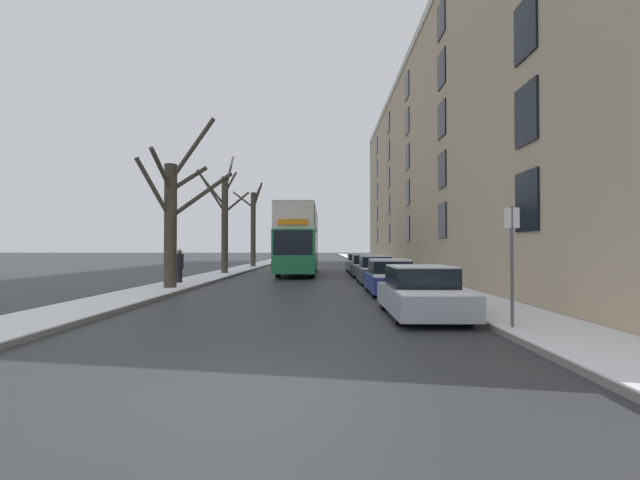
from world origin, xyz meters
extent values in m
plane|color=#303335|center=(0.00, 0.00, 0.00)|extent=(320.00, 320.00, 0.00)
cube|color=slate|center=(-5.92, 53.00, 0.07)|extent=(2.32, 130.00, 0.13)
cube|color=white|center=(-5.92, 53.00, 0.15)|extent=(2.30, 130.00, 0.03)
cube|color=slate|center=(5.92, 53.00, 0.07)|extent=(2.32, 130.00, 0.13)
cube|color=white|center=(5.92, 53.00, 0.15)|extent=(2.30, 130.00, 0.03)
cube|color=tan|center=(11.58, 25.29, 8.09)|extent=(9.00, 51.69, 16.19)
cube|color=black|center=(7.05, 7.10, 3.24)|extent=(0.08, 1.40, 1.80)
cube|color=black|center=(7.05, 16.20, 3.24)|extent=(0.08, 1.40, 1.80)
cube|color=black|center=(7.05, 25.29, 3.24)|extent=(0.08, 1.40, 1.80)
cube|color=black|center=(7.05, 34.39, 3.24)|extent=(0.08, 1.40, 1.80)
cube|color=black|center=(7.05, 43.49, 3.24)|extent=(0.08, 1.40, 1.80)
cube|color=black|center=(7.05, 7.10, 5.83)|extent=(0.08, 1.40, 1.80)
cube|color=black|center=(7.05, 16.20, 5.83)|extent=(0.08, 1.40, 1.80)
cube|color=black|center=(7.05, 25.29, 5.83)|extent=(0.08, 1.40, 1.80)
cube|color=black|center=(7.05, 34.39, 5.83)|extent=(0.08, 1.40, 1.80)
cube|color=black|center=(7.05, 43.49, 5.83)|extent=(0.08, 1.40, 1.80)
cube|color=black|center=(7.05, 7.10, 8.42)|extent=(0.08, 1.40, 1.80)
cube|color=black|center=(7.05, 16.20, 8.42)|extent=(0.08, 1.40, 1.80)
cube|color=black|center=(7.05, 25.29, 8.42)|extent=(0.08, 1.40, 1.80)
cube|color=black|center=(7.05, 34.39, 8.42)|extent=(0.08, 1.40, 1.80)
cube|color=black|center=(7.05, 43.49, 8.42)|extent=(0.08, 1.40, 1.80)
cube|color=black|center=(7.05, 16.20, 11.01)|extent=(0.08, 1.40, 1.80)
cube|color=black|center=(7.05, 25.29, 11.01)|extent=(0.08, 1.40, 1.80)
cube|color=black|center=(7.05, 34.39, 11.01)|extent=(0.08, 1.40, 1.80)
cube|color=black|center=(7.05, 43.49, 11.01)|extent=(0.08, 1.40, 1.80)
cube|color=black|center=(7.05, 16.20, 13.60)|extent=(0.08, 1.40, 1.80)
cube|color=black|center=(7.05, 25.29, 13.60)|extent=(0.08, 1.40, 1.80)
cube|color=black|center=(7.05, 34.39, 13.60)|extent=(0.08, 1.40, 1.80)
cube|color=black|center=(7.05, 43.49, 13.60)|extent=(0.08, 1.40, 1.80)
cube|color=beige|center=(7.04, 25.29, 15.67)|extent=(0.12, 50.65, 0.44)
cylinder|color=#423A30|center=(-5.58, 12.66, 2.73)|extent=(0.53, 0.53, 5.45)
cylinder|color=#423A30|center=(-5.62, 11.72, 5.04)|extent=(0.28, 2.00, 1.50)
cylinder|color=#423A30|center=(-6.05, 12.02, 4.29)|extent=(1.18, 1.52, 2.46)
cylinder|color=#423A30|center=(-4.63, 12.57, 6.07)|extent=(2.07, 0.40, 2.71)
cylinder|color=#423A30|center=(-4.43, 13.38, 4.23)|extent=(2.49, 1.64, 2.26)
cylinder|color=#423A30|center=(-4.90, 12.98, 4.88)|extent=(1.54, 0.84, 1.24)
cylinder|color=#423A30|center=(-5.76, 23.41, 3.36)|extent=(0.44, 0.44, 6.71)
cylinder|color=#423A30|center=(-5.17, 24.59, 5.10)|extent=(1.35, 2.50, 1.77)
cylinder|color=#423A30|center=(-6.56, 22.87, 5.65)|extent=(1.78, 1.29, 2.83)
cylinder|color=#423A30|center=(-5.57, 24.27, 6.45)|extent=(0.57, 1.86, 1.78)
cylinder|color=#423A30|center=(-5.71, 24.48, 7.13)|extent=(0.26, 2.27, 2.84)
cylinder|color=#423A30|center=(-6.81, 23.83, 5.95)|extent=(2.25, 1.02, 2.56)
cylinder|color=#423A30|center=(-5.57, 33.81, 3.49)|extent=(0.47, 0.47, 6.98)
cylinder|color=#423A30|center=(-5.22, 33.49, 6.70)|extent=(0.91, 0.85, 1.39)
cylinder|color=#423A30|center=(-5.11, 33.38, 6.57)|extent=(1.13, 1.06, 2.44)
cylinder|color=#423A30|center=(-6.52, 33.92, 6.32)|extent=(2.02, 0.41, 1.61)
cylinder|color=#423A30|center=(-5.17, 33.63, 6.65)|extent=(0.99, 0.57, 1.79)
cube|color=#1E7A47|center=(-0.77, 24.56, 1.65)|extent=(2.49, 11.41, 2.61)
cube|color=silver|center=(-0.77, 24.56, 3.73)|extent=(2.44, 11.18, 1.55)
cube|color=beige|center=(-0.77, 24.56, 4.56)|extent=(2.44, 11.18, 0.12)
cube|color=black|center=(-0.77, 24.56, 2.15)|extent=(2.52, 10.04, 1.36)
cube|color=black|center=(-0.77, 24.56, 3.80)|extent=(2.52, 10.04, 1.18)
cube|color=black|center=(-0.77, 18.87, 2.15)|extent=(2.24, 0.06, 1.43)
cube|color=orange|center=(-0.77, 18.86, 3.34)|extent=(1.74, 0.05, 0.32)
cylinder|color=black|center=(-1.85, 21.13, 0.56)|extent=(0.30, 1.12, 1.12)
cylinder|color=black|center=(0.30, 21.13, 0.56)|extent=(0.30, 1.12, 1.12)
cylinder|color=black|center=(-1.85, 27.75, 0.56)|extent=(0.30, 1.12, 1.12)
cylinder|color=black|center=(0.30, 27.75, 0.56)|extent=(0.30, 1.12, 1.12)
cube|color=#9EA3AD|center=(3.66, 5.95, 0.47)|extent=(1.88, 4.19, 0.60)
cube|color=black|center=(3.66, 6.12, 1.05)|extent=(1.62, 2.10, 0.55)
cube|color=white|center=(3.66, 6.12, 1.34)|extent=(1.58, 1.99, 0.04)
cube|color=white|center=(3.66, 4.47, 0.79)|extent=(1.70, 1.09, 0.03)
cylinder|color=black|center=(2.83, 4.70, 0.32)|extent=(0.20, 0.63, 0.63)
cylinder|color=black|center=(4.50, 4.70, 0.32)|extent=(0.20, 0.63, 0.63)
cylinder|color=black|center=(2.83, 7.21, 0.32)|extent=(0.20, 0.63, 0.63)
cylinder|color=black|center=(4.50, 7.21, 0.32)|extent=(0.20, 0.63, 0.63)
cube|color=navy|center=(3.66, 11.54, 0.48)|extent=(1.73, 4.02, 0.61)
cube|color=black|center=(3.66, 11.70, 1.05)|extent=(1.49, 2.01, 0.54)
cube|color=white|center=(3.66, 11.70, 1.36)|extent=(1.46, 1.91, 0.08)
cube|color=white|center=(3.66, 10.11, 0.81)|extent=(1.56, 1.05, 0.06)
cylinder|color=black|center=(2.91, 10.33, 0.33)|extent=(0.20, 0.65, 0.65)
cylinder|color=black|center=(4.42, 10.33, 0.33)|extent=(0.20, 0.65, 0.65)
cylinder|color=black|center=(2.91, 12.75, 0.33)|extent=(0.20, 0.65, 0.65)
cylinder|color=black|center=(4.42, 12.75, 0.33)|extent=(0.20, 0.65, 0.65)
cube|color=#474C56|center=(3.66, 16.49, 0.50)|extent=(1.71, 4.05, 0.66)
cube|color=black|center=(3.66, 16.66, 1.11)|extent=(1.47, 2.02, 0.56)
cube|color=white|center=(3.66, 16.66, 1.41)|extent=(1.44, 1.92, 0.05)
cube|color=white|center=(3.66, 15.06, 0.84)|extent=(1.54, 1.06, 0.04)
cylinder|color=black|center=(2.92, 15.28, 0.33)|extent=(0.20, 0.66, 0.66)
cylinder|color=black|center=(4.41, 15.28, 0.33)|extent=(0.20, 0.66, 0.66)
cylinder|color=black|center=(2.92, 17.71, 0.33)|extent=(0.20, 0.66, 0.66)
cylinder|color=black|center=(4.41, 17.71, 0.33)|extent=(0.20, 0.66, 0.66)
cube|color=#474C56|center=(3.66, 22.12, 0.47)|extent=(1.78, 4.19, 0.60)
cube|color=black|center=(3.66, 22.29, 1.07)|extent=(1.53, 2.09, 0.59)
cube|color=white|center=(3.66, 22.29, 1.39)|extent=(1.50, 1.99, 0.06)
cube|color=white|center=(3.66, 20.63, 0.80)|extent=(1.61, 1.09, 0.05)
cylinder|color=black|center=(2.88, 20.86, 0.34)|extent=(0.20, 0.67, 0.67)
cylinder|color=black|center=(4.45, 20.86, 0.34)|extent=(0.20, 0.67, 0.67)
cylinder|color=black|center=(2.88, 23.38, 0.34)|extent=(0.20, 0.67, 0.67)
cylinder|color=black|center=(4.45, 23.38, 0.34)|extent=(0.20, 0.67, 0.67)
cube|color=#9EA3AD|center=(3.66, 27.59, 0.50)|extent=(1.78, 4.57, 0.66)
cube|color=black|center=(3.66, 27.78, 1.08)|extent=(1.53, 2.28, 0.49)
cube|color=white|center=(3.66, 27.78, 1.37)|extent=(1.49, 2.17, 0.08)
cube|color=white|center=(3.66, 25.97, 0.87)|extent=(1.60, 1.19, 0.06)
cylinder|color=black|center=(2.89, 26.22, 0.32)|extent=(0.20, 0.63, 0.63)
cylinder|color=black|center=(4.44, 26.22, 0.32)|extent=(0.20, 0.63, 0.63)
cylinder|color=black|center=(2.89, 28.96, 0.32)|extent=(0.20, 0.63, 0.63)
cylinder|color=black|center=(4.44, 28.96, 0.32)|extent=(0.20, 0.63, 0.63)
cube|color=#9EA3AD|center=(-2.69, 44.92, 1.33)|extent=(1.93, 5.52, 2.21)
cube|color=black|center=(-2.69, 42.18, 1.85)|extent=(1.70, 0.06, 0.97)
cylinder|color=black|center=(-3.53, 43.16, 0.34)|extent=(0.22, 0.68, 0.68)
cylinder|color=black|center=(-1.84, 43.16, 0.34)|extent=(0.22, 0.68, 0.68)
cylinder|color=black|center=(-3.53, 46.69, 0.34)|extent=(0.22, 0.68, 0.68)
cylinder|color=black|center=(-1.84, 46.69, 0.34)|extent=(0.22, 0.68, 0.68)
cylinder|color=black|center=(-6.05, 15.35, 0.41)|extent=(0.18, 0.18, 0.83)
cylinder|color=black|center=(-6.08, 15.18, 0.41)|extent=(0.18, 0.18, 0.83)
cylinder|color=black|center=(-6.07, 15.27, 1.19)|extent=(0.39, 0.39, 0.72)
sphere|color=#8C6647|center=(-6.07, 15.27, 1.67)|extent=(0.23, 0.23, 0.23)
cylinder|color=#4C4F54|center=(5.06, 3.58, 1.37)|extent=(0.07, 0.07, 2.74)
cube|color=silver|center=(5.06, 3.56, 2.49)|extent=(0.32, 0.02, 0.44)
camera|label=1|loc=(1.05, -5.60, 1.85)|focal=24.00mm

